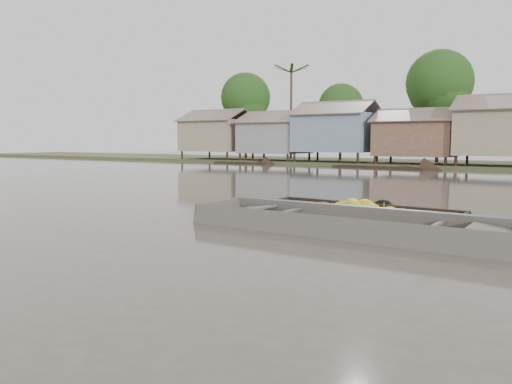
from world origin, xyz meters
The scene contains 3 objects.
ground centered at (0.00, 0.00, 0.00)m, with size 120.00×120.00×0.00m, color #494238.
banana_boat centered at (1.55, 2.56, 0.15)m, with size 5.45×1.69×0.75m.
viewer_boat centered at (2.18, 0.52, 0.07)m, with size 7.82×2.30×0.62m.
Camera 1 is at (6.29, -10.15, 2.12)m, focal length 35.00 mm.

